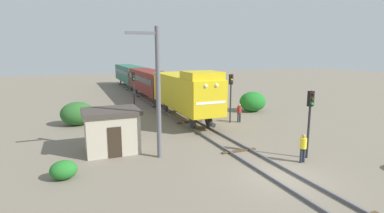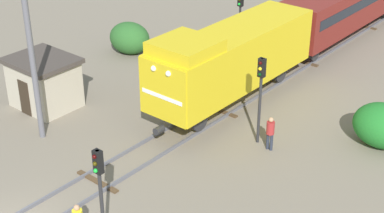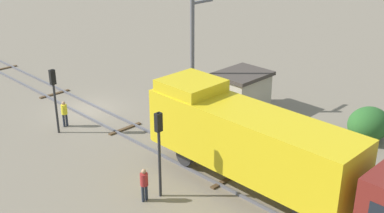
{
  "view_description": "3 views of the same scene",
  "coord_description": "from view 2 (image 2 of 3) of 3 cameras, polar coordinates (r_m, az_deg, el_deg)",
  "views": [
    {
      "loc": [
        -9.71,
        -11.57,
        6.35
      ],
      "look_at": [
        -0.4,
        11.3,
        1.77
      ],
      "focal_mm": 28.0,
      "sensor_mm": 36.0,
      "label": 1
    },
    {
      "loc": [
        16.5,
        -9.23,
        14.57
      ],
      "look_at": [
        0.1,
        10.55,
        1.21
      ],
      "focal_mm": 55.0,
      "sensor_mm": 36.0,
      "label": 2
    },
    {
      "loc": [
        16.27,
        26.62,
        12.89
      ],
      "look_at": [
        -1.2,
        9.03,
        2.6
      ],
      "focal_mm": 45.0,
      "sensor_mm": 36.0,
      "label": 3
    }
  ],
  "objects": [
    {
      "name": "relay_hut",
      "position": [
        32.06,
        -14.14,
        2.32
      ],
      "size": [
        3.5,
        2.9,
        2.74
      ],
      "color": "#B2A893",
      "rests_on": "ground"
    },
    {
      "name": "locomotive",
      "position": [
        30.72,
        3.81,
        4.83
      ],
      "size": [
        2.9,
        11.6,
        4.6
      ],
      "color": "gold",
      "rests_on": "railway_track"
    },
    {
      "name": "catenary_mast",
      "position": [
        27.99,
        -15.31,
        4.53
      ],
      "size": [
        1.94,
        0.28,
        7.74
      ],
      "color": "#595960",
      "rests_on": "ground"
    },
    {
      "name": "bush_far",
      "position": [
        28.99,
        18.06,
        -1.78
      ],
      "size": [
        2.92,
        2.39,
        2.12
      ],
      "primitive_type": "ellipsoid",
      "color": "#1F6F26",
      "rests_on": "ground"
    },
    {
      "name": "bush_near",
      "position": [
        38.35,
        -6.07,
        6.62
      ],
      "size": [
        2.81,
        2.3,
        2.04
      ],
      "primitive_type": "ellipsoid",
      "color": "#285C26",
      "rests_on": "ground"
    },
    {
      "name": "worker_by_signal",
      "position": [
        27.51,
        7.6,
        -2.36
      ],
      "size": [
        0.38,
        0.38,
        1.7
      ],
      "rotation": [
        0.0,
        0.0,
        0.1
      ],
      "color": "#262B38",
      "rests_on": "ground"
    },
    {
      "name": "traffic_signal_mid",
      "position": [
        27.11,
        6.68,
        2.05
      ],
      "size": [
        0.32,
        0.34,
        4.35
      ],
      "color": "#262628",
      "rests_on": "ground"
    },
    {
      "name": "passenger_car_leading",
      "position": [
        41.75,
        14.85,
        9.79
      ],
      "size": [
        2.84,
        14.0,
        3.66
      ],
      "color": "maroon",
      "rests_on": "railway_track"
    },
    {
      "name": "traffic_signal_far",
      "position": [
        37.09,
        4.68,
        9.1
      ],
      "size": [
        0.32,
        0.34,
        4.22
      ],
      "color": "#262628",
      "rests_on": "ground"
    },
    {
      "name": "traffic_signal_near",
      "position": [
        20.86,
        -8.96,
        -7.14
      ],
      "size": [
        0.32,
        0.34,
        4.07
      ],
      "color": "#262628",
      "rests_on": "ground"
    }
  ]
}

